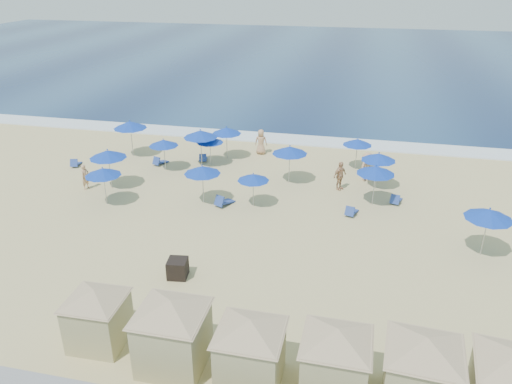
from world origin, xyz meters
TOP-DOWN VIEW (x-y plane):
  - ground at (0.00, 0.00)m, footprint 160.00×160.00m
  - ocean at (0.00, 55.00)m, footprint 160.00×80.00m
  - surf_line at (0.00, 15.50)m, footprint 160.00×2.50m
  - trash_bin at (-1.89, -4.45)m, footprint 0.95×0.95m
  - cabana_0 at (-3.13, -9.07)m, footprint 4.09×4.09m
  - cabana_1 at (-0.09, -9.48)m, footprint 4.71×4.71m
  - cabana_2 at (2.66, -9.66)m, footprint 4.41×4.41m
  - cabana_3 at (5.39, -9.50)m, footprint 4.43×4.43m
  - cabana_4 at (8.00, -9.48)m, footprint 4.66×4.66m
  - umbrella_0 at (-10.64, 9.42)m, footprint 2.36×2.36m
  - umbrella_1 at (-8.58, 1.61)m, footprint 2.05×2.05m
  - umbrella_2 at (-7.28, 7.34)m, footprint 1.96×1.96m
  - umbrella_3 at (-9.42, 3.84)m, footprint 2.25×2.25m
  - umbrella_4 at (-3.82, 10.43)m, footprint 2.09×2.09m
  - umbrella_5 at (-3.15, 3.00)m, footprint 2.10×2.10m
  - umbrella_6 at (-0.23, 3.25)m, footprint 1.81×1.81m
  - umbrella_7 at (1.21, 7.09)m, footprint 2.21×2.21m
  - umbrella_8 at (6.46, 4.99)m, footprint 2.17×2.17m
  - umbrella_9 at (5.25, 10.38)m, footprint 1.94×1.94m
  - umbrella_10 at (6.62, 7.38)m, footprint 2.10×2.10m
  - umbrella_11 at (11.60, 0.50)m, footprint 2.21×2.21m
  - umbrella_12 at (-5.14, 8.65)m, footprint 2.32×2.32m
  - umbrella_13 at (-4.57, 8.92)m, footprint 1.84×1.84m
  - beach_chair_0 at (-13.59, 6.62)m, footprint 0.76×1.22m
  - beach_chair_1 at (-8.06, 8.18)m, footprint 0.88×1.30m
  - beach_chair_2 at (-5.33, 9.52)m, footprint 0.77×1.22m
  - beach_chair_3 at (-1.94, 2.95)m, footprint 1.05×1.41m
  - beach_chair_4 at (5.32, 3.35)m, footprint 0.78×1.22m
  - beach_chair_5 at (7.78, 5.46)m, footprint 0.79×1.26m
  - beachgoer_0 at (-10.85, 3.33)m, footprint 0.49×0.64m
  - beachgoer_1 at (4.41, 6.71)m, footprint 1.00×1.11m
  - beachgoer_2 at (5.96, 8.52)m, footprint 1.14×1.40m
  - beachgoer_3 at (-1.65, 11.87)m, footprint 0.94×0.65m

SIDE VIEW (x-z plane):
  - ground at x=0.00m, z-range 0.00..0.00m
  - ocean at x=0.00m, z-range 0.00..0.06m
  - surf_line at x=0.00m, z-range 0.00..0.08m
  - beach_chair_0 at x=-13.59m, z-range -0.10..0.53m
  - beach_chair_2 at x=-5.33m, z-range -0.10..0.53m
  - beach_chair_4 at x=5.32m, z-range -0.10..0.53m
  - beach_chair_5 at x=7.78m, z-range -0.10..0.55m
  - beach_chair_1 at x=-8.06m, z-range -0.10..0.56m
  - beach_chair_3 at x=-1.94m, z-range -0.11..0.60m
  - trash_bin at x=-1.89m, z-range 0.00..0.85m
  - beachgoer_0 at x=-10.85m, z-range 0.00..1.60m
  - beachgoer_1 at x=4.41m, z-range 0.00..1.81m
  - beachgoer_3 at x=-1.65m, z-range 0.00..1.85m
  - beachgoer_2 at x=5.96m, z-range 0.00..1.89m
  - cabana_0 at x=-3.13m, z-range 0.19..2.75m
  - cabana_2 at x=2.66m, z-range 0.20..2.97m
  - cabana_3 at x=5.39m, z-range 0.20..2.98m
  - cabana_4 at x=8.00m, z-range 0.21..3.14m
  - cabana_1 at x=-0.09m, z-range 0.21..3.17m
  - umbrella_6 at x=-0.23m, z-range 0.76..2.82m
  - umbrella_13 at x=-4.57m, z-range 0.77..2.87m
  - umbrella_9 at x=5.25m, z-range 0.81..3.03m
  - umbrella_2 at x=-7.28m, z-range 0.82..3.05m
  - umbrella_1 at x=-8.58m, z-range 0.85..3.18m
  - umbrella_4 at x=-3.82m, z-range 0.87..3.26m
  - umbrella_10 at x=6.62m, z-range 0.88..3.26m
  - umbrella_5 at x=-3.15m, z-range 0.88..3.27m
  - umbrella_8 at x=6.46m, z-range 0.91..3.38m
  - umbrella_11 at x=11.60m, z-range 0.92..3.44m
  - umbrella_7 at x=1.21m, z-range 0.92..3.44m
  - umbrella_3 at x=-9.42m, z-range 0.94..3.50m
  - umbrella_12 at x=-5.14m, z-range 0.97..3.61m
  - umbrella_0 at x=-10.64m, z-range 0.99..3.68m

